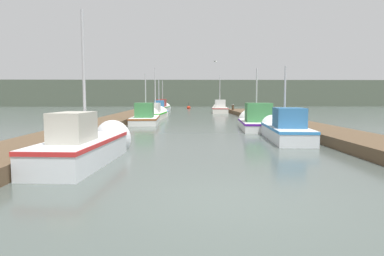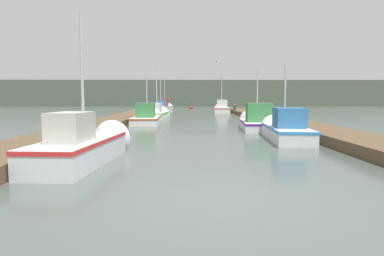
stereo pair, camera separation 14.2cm
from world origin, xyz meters
name	(u,v)px [view 2 (the right image)]	position (x,y,z in m)	size (l,w,h in m)	color
ground_plane	(224,201)	(0.00, 0.00, 0.00)	(200.00, 200.00, 0.00)	#47514C
dock_left	(110,122)	(-5.55, 16.00, 0.19)	(2.26, 40.00, 0.39)	brown
dock_right	(283,122)	(5.55, 16.00, 0.19)	(2.26, 40.00, 0.39)	brown
distant_shore_ridge	(190,94)	(0.00, 68.16, 2.56)	(120.00, 16.00, 5.12)	#4C5647
fishing_boat_0	(86,145)	(-3.49, 3.84, 0.45)	(1.76, 5.14, 4.45)	silver
fishing_boat_1	(283,129)	(3.56, 9.06, 0.42)	(1.89, 5.96, 3.48)	silver
fishing_boat_2	(256,121)	(3.33, 13.66, 0.42)	(2.13, 5.50, 3.96)	silver
fishing_boat_3	(148,117)	(-3.41, 18.38, 0.39)	(1.87, 6.15, 3.97)	silver
fishing_boat_4	(157,114)	(-3.14, 23.19, 0.40)	(1.87, 5.44, 4.68)	silver
fishing_boat_5	(161,111)	(-3.29, 28.83, 0.40)	(2.03, 5.30, 3.95)	silver
fishing_boat_6	(222,109)	(3.35, 33.51, 0.47)	(1.96, 4.88, 4.96)	silver
fishing_boat_7	(165,107)	(-3.47, 38.61, 0.47)	(1.88, 5.79, 4.28)	silver
mooring_piling_0	(235,109)	(4.67, 32.07, 0.49)	(0.29, 0.29, 0.98)	#473523
mooring_piling_1	(154,109)	(-4.35, 32.98, 0.52)	(0.36, 0.36, 1.02)	#473523
mooring_piling_2	(152,108)	(-4.60, 32.89, 0.53)	(0.34, 0.34, 1.05)	#473523
channel_buoy	(191,108)	(-0.01, 47.41, 0.16)	(0.58, 0.58, 1.08)	red
seagull_lead	(217,62)	(2.11, 25.50, 5.00)	(0.38, 0.53, 0.12)	white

